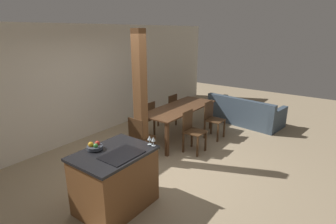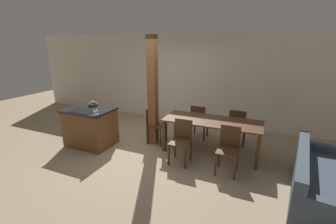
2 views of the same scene
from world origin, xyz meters
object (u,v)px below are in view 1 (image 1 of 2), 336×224
wine_glass_middle (149,138)px  dining_chair_near_right (212,119)px  timber_post (140,99)px  dining_table (179,111)px  dining_chair_far_left (146,119)px  fruit_bowl (95,146)px  dining_chair_near_left (192,130)px  kitchen_island (115,180)px  couch (245,114)px  dining_chair_far_right (169,110)px  wine_glass_near (153,139)px  dining_chair_head_end (140,137)px

wine_glass_middle → dining_chair_near_right: wine_glass_middle is taller
dining_chair_near_right → timber_post: bearing=162.4°
dining_table → dining_chair_far_left: 0.83m
fruit_bowl → dining_table: size_ratio=0.11×
fruit_bowl → dining_chair_near_left: size_ratio=0.25×
kitchen_island → timber_post: (1.36, 0.69, 0.84)m
kitchen_island → couch: (4.80, -0.17, -0.19)m
wine_glass_middle → dining_table: wine_glass_middle is taller
dining_chair_far_right → timber_post: 2.19m
kitchen_island → wine_glass_near: 0.82m
dining_chair_near_left → timber_post: (-0.96, 0.61, 0.81)m
dining_chair_far_left → dining_chair_far_right: bearing=-180.0°
dining_chair_near_right → dining_chair_far_right: size_ratio=1.00×
kitchen_island → dining_chair_head_end: kitchen_island is taller
dining_table → dining_chair_near_right: 0.83m
fruit_bowl → dining_chair_far_right: (3.38, 1.12, -0.47)m
dining_chair_near_right → wine_glass_middle: bearing=-172.8°
dining_table → dining_chair_far_left: (-0.48, 0.65, -0.20)m
fruit_bowl → timber_post: bearing=16.0°
kitchen_island → dining_table: 2.90m
dining_chair_near_right → timber_post: size_ratio=0.35×
fruit_bowl → wine_glass_near: size_ratio=1.62×
dining_chair_near_left → dining_chair_far_right: size_ratio=1.00×
dining_chair_far_right → dining_chair_head_end: (-1.91, -0.65, 0.00)m
kitchen_island → fruit_bowl: fruit_bowl is taller
fruit_bowl → dining_table: bearing=9.2°
dining_chair_near_right → dining_table: bearing=126.2°
fruit_bowl → kitchen_island: bearing=-69.3°
fruit_bowl → couch: bearing=-5.2°
wine_glass_near → dining_chair_far_left: size_ratio=0.16×
dining_chair_head_end → dining_chair_near_right: bearing=-108.9°
kitchen_island → dining_chair_head_end: bearing=28.5°
wine_glass_near → dining_chair_near_right: (2.79, 0.43, -0.53)m
wine_glass_middle → dining_chair_head_end: size_ratio=0.16×
dining_table → dining_chair_head_end: dining_chair_head_end is taller
dining_chair_near_left → fruit_bowl: bearing=175.6°
dining_chair_far_right → dining_chair_near_right: bearing=90.0°
dining_chair_far_right → wine_glass_near: bearing=31.9°
fruit_bowl → dining_chair_near_left: fruit_bowl is taller
dining_chair_far_right → dining_table: bearing=53.8°
kitchen_island → dining_chair_far_right: 3.56m
dining_table → dining_chair_near_left: (-0.48, -0.65, -0.20)m
wine_glass_near → timber_post: bearing=49.7°
kitchen_island → dining_chair_far_left: 2.71m
wine_glass_middle → couch: size_ratio=0.07×
dining_table → couch: 2.24m
wine_glass_near → dining_chair_far_right: size_ratio=0.16×
dining_chair_near_right → dining_chair_head_end: size_ratio=1.00×
dining_chair_near_right → couch: 1.56m
wine_glass_middle → couch: 4.38m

